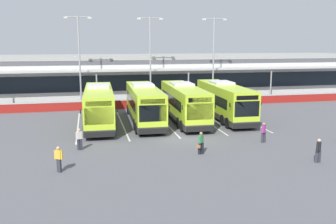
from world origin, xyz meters
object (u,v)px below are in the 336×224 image
object	(u,v)px
lamp_post_west	(79,55)
pedestrian_approaching_bus	(318,150)
pedestrian_child	(264,132)
lamp_post_centre	(150,55)
coach_bus_left_centre	(144,105)
pedestrian_with_handbag	(201,142)
pedestrian_near_bin	(59,158)
pedestrian_in_dark_coat	(80,138)
coach_bus_right_centre	(224,101)
coach_bus_leftmost	(99,107)
coach_bus_centre	(184,103)
lamp_post_east	(214,55)

from	to	relation	value
lamp_post_west	pedestrian_approaching_bus	bearing A→B (deg)	-58.84
pedestrian_child	lamp_post_centre	bearing A→B (deg)	104.98
pedestrian_approaching_bus	lamp_post_centre	size ratio (longest dim) A/B	0.15
coach_bus_left_centre	pedestrian_child	xyz separation A→B (m)	(8.07, -9.46, -0.91)
pedestrian_with_handbag	lamp_post_west	bearing A→B (deg)	110.96
pedestrian_child	pedestrian_near_bin	world-z (taller)	same
pedestrian_in_dark_coat	lamp_post_centre	distance (m)	22.02
lamp_post_west	coach_bus_right_centre	bearing A→B (deg)	-36.12
coach_bus_leftmost	lamp_post_centre	bearing A→B (deg)	58.31
coach_bus_leftmost	pedestrian_near_bin	xyz separation A→B (m)	(-2.87, -12.76, -0.91)
pedestrian_in_dark_coat	lamp_post_west	world-z (taller)	lamp_post_west
coach_bus_centre	pedestrian_with_handbag	world-z (taller)	coach_bus_centre
coach_bus_left_centre	pedestrian_near_bin	world-z (taller)	coach_bus_left_centre
pedestrian_child	lamp_post_east	distance (m)	20.93
coach_bus_left_centre	pedestrian_with_handbag	world-z (taller)	coach_bus_left_centre
coach_bus_leftmost	coach_bus_right_centre	world-z (taller)	same
coach_bus_right_centre	pedestrian_with_handbag	world-z (taller)	coach_bus_right_centre
pedestrian_in_dark_coat	pedestrian_approaching_bus	xyz separation A→B (m)	(15.41, -6.36, 0.00)
lamp_post_east	coach_bus_right_centre	bearing A→B (deg)	-103.07
coach_bus_leftmost	lamp_post_east	xyz separation A→B (m)	(15.26, 10.71, 4.50)
coach_bus_centre	pedestrian_near_bin	world-z (taller)	coach_bus_centre
coach_bus_centre	pedestrian_approaching_bus	distance (m)	15.60
coach_bus_left_centre	pedestrian_approaching_bus	world-z (taller)	coach_bus_left_centre
pedestrian_child	lamp_post_centre	xyz separation A→B (m)	(-5.50, 20.58, 5.42)
coach_bus_centre	coach_bus_right_centre	distance (m)	4.44
pedestrian_child	lamp_post_centre	size ratio (longest dim) A/B	0.15
pedestrian_in_dark_coat	pedestrian_near_bin	xyz separation A→B (m)	(-1.15, -4.53, 0.00)
pedestrian_in_dark_coat	pedestrian_child	distance (m)	14.22
coach_bus_left_centre	pedestrian_approaching_bus	xyz separation A→B (m)	(9.30, -14.75, -0.91)
coach_bus_leftmost	lamp_post_centre	size ratio (longest dim) A/B	1.11
pedestrian_with_handbag	pedestrian_in_dark_coat	distance (m)	8.90
lamp_post_west	lamp_post_centre	bearing A→B (deg)	1.20
coach_bus_centre	lamp_post_west	distance (m)	15.72
pedestrian_child	lamp_post_east	xyz separation A→B (m)	(2.80, 20.02, 5.42)
pedestrian_with_handbag	lamp_post_west	xyz separation A→B (m)	(-8.52, 22.25, 5.43)
lamp_post_centre	pedestrian_near_bin	bearing A→B (deg)	-112.24
lamp_post_centre	pedestrian_in_dark_coat	bearing A→B (deg)	-113.98
coach_bus_centre	coach_bus_right_centre	world-z (taller)	same
coach_bus_right_centre	lamp_post_east	distance (m)	11.54
coach_bus_left_centre	coach_bus_centre	bearing A→B (deg)	-1.32
coach_bus_right_centre	pedestrian_in_dark_coat	bearing A→B (deg)	-149.47
pedestrian_in_dark_coat	coach_bus_leftmost	bearing A→B (deg)	78.22
pedestrian_near_bin	pedestrian_in_dark_coat	bearing A→B (deg)	75.72
coach_bus_left_centre	pedestrian_near_bin	size ratio (longest dim) A/B	7.54
coach_bus_leftmost	coach_bus_right_centre	distance (m)	12.86
coach_bus_left_centre	lamp_post_centre	distance (m)	12.27
coach_bus_left_centre	coach_bus_centre	world-z (taller)	same
coach_bus_leftmost	pedestrian_with_handbag	bearing A→B (deg)	-59.08
coach_bus_left_centre	pedestrian_approaching_bus	bearing A→B (deg)	-57.76
pedestrian_near_bin	lamp_post_east	bearing A→B (deg)	52.32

